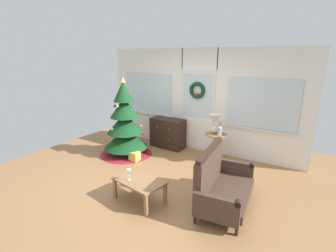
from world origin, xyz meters
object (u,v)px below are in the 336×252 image
(table_lamp, at_px, (215,121))
(gift_box, at_px, (135,156))
(side_table, at_px, (216,142))
(coffee_table, at_px, (139,183))
(dresser_cabinet, at_px, (168,133))
(settee_sofa, at_px, (220,183))
(christmas_tree, at_px, (125,127))
(flower_vase, at_px, (220,130))
(wine_glass, at_px, (129,172))

(table_lamp, relative_size, gift_box, 2.01)
(side_table, relative_size, table_lamp, 1.52)
(table_lamp, relative_size, coffee_table, 0.48)
(table_lamp, bearing_deg, gift_box, -147.75)
(side_table, xyz_separation_m, table_lamp, (-0.06, 0.04, 0.48))
(dresser_cabinet, xyz_separation_m, gift_box, (-0.18, -1.18, -0.28))
(table_lamp, xyz_separation_m, gift_box, (-1.55, -0.98, -0.85))
(settee_sofa, bearing_deg, dresser_cabinet, 139.38)
(settee_sofa, bearing_deg, christmas_tree, 162.71)
(christmas_tree, relative_size, dresser_cabinet, 2.06)
(christmas_tree, bearing_deg, dresser_cabinet, 57.07)
(side_table, bearing_deg, settee_sofa, -66.30)
(side_table, xyz_separation_m, gift_box, (-1.61, -0.94, -0.37))
(coffee_table, relative_size, gift_box, 4.18)
(dresser_cabinet, distance_m, coffee_table, 2.60)
(christmas_tree, height_order, side_table, christmas_tree)
(settee_sofa, distance_m, flower_vase, 1.67)
(christmas_tree, distance_m, wine_glass, 2.11)
(christmas_tree, xyz_separation_m, flower_vase, (2.15, 0.66, 0.10))
(table_lamp, bearing_deg, wine_glass, -103.91)
(christmas_tree, height_order, flower_vase, christmas_tree)
(table_lamp, height_order, wine_glass, table_lamp)
(settee_sofa, bearing_deg, wine_glass, -152.28)
(dresser_cabinet, height_order, flower_vase, flower_vase)
(table_lamp, xyz_separation_m, flower_vase, (0.16, -0.10, -0.17))
(coffee_table, bearing_deg, christmas_tree, 136.88)
(christmas_tree, bearing_deg, wine_glass, -47.46)
(christmas_tree, height_order, gift_box, christmas_tree)
(christmas_tree, bearing_deg, gift_box, -26.35)
(dresser_cabinet, distance_m, wine_glass, 2.64)
(christmas_tree, xyz_separation_m, dresser_cabinet, (0.62, 0.96, -0.30))
(christmas_tree, xyz_separation_m, wine_glass, (1.42, -1.55, -0.17))
(side_table, relative_size, coffee_table, 0.73)
(dresser_cabinet, xyz_separation_m, flower_vase, (1.53, -0.30, 0.40))
(table_lamp, bearing_deg, flower_vase, -32.01)
(settee_sofa, relative_size, wine_glass, 7.45)
(christmas_tree, distance_m, coffee_table, 2.17)
(side_table, height_order, coffee_table, side_table)
(christmas_tree, height_order, wine_glass, christmas_tree)
(flower_vase, height_order, coffee_table, flower_vase)
(flower_vase, height_order, wine_glass, flower_vase)
(dresser_cabinet, xyz_separation_m, side_table, (1.43, -0.24, 0.09))
(coffee_table, relative_size, wine_glass, 4.69)
(flower_vase, xyz_separation_m, coffee_table, (-0.59, -2.12, -0.46))
(wine_glass, xyz_separation_m, gift_box, (-0.98, 1.33, -0.42))
(christmas_tree, height_order, settee_sofa, christmas_tree)
(dresser_cabinet, height_order, side_table, dresser_cabinet)
(christmas_tree, xyz_separation_m, settee_sofa, (2.74, -0.85, -0.32))
(table_lamp, height_order, gift_box, table_lamp)
(side_table, relative_size, wine_glass, 3.44)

